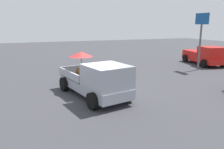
% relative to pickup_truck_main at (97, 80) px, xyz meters
% --- Properties ---
extents(ground_plane, '(80.00, 80.00, 0.00)m').
position_rel_pickup_truck_main_xyz_m(ground_plane, '(-0.41, -0.08, -0.98)').
color(ground_plane, '#38383D').
extents(pickup_truck_main, '(5.32, 3.03, 2.27)m').
position_rel_pickup_truck_main_xyz_m(pickup_truck_main, '(0.00, 0.00, 0.00)').
color(pickup_truck_main, black).
rests_on(pickup_truck_main, ground).
extents(pickup_truck_red, '(5.04, 2.82, 1.80)m').
position_rel_pickup_truck_main_xyz_m(pickup_truck_red, '(-5.59, 12.66, -0.10)').
color(pickup_truck_red, black).
rests_on(pickup_truck_red, ground).
extents(motel_sign, '(1.40, 0.16, 4.69)m').
position_rel_pickup_truck_main_xyz_m(motel_sign, '(-3.83, 10.30, 2.35)').
color(motel_sign, '#59595B').
rests_on(motel_sign, ground).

